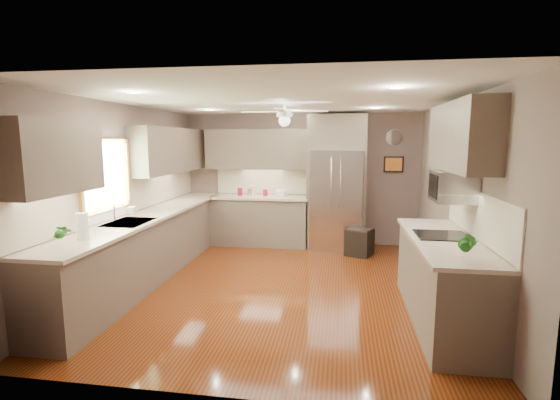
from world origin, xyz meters
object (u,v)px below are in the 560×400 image
(paper_towel, at_px, (82,226))
(refrigerator, at_px, (336,185))
(canister_c, at_px, (253,191))
(soap_bottle, at_px, (133,210))
(canister_b, at_px, (250,192))
(potted_plant_left, at_px, (60,232))
(canister_a, at_px, (240,192))
(bowl, at_px, (281,195))
(microwave, at_px, (452,186))
(stool, at_px, (360,242))
(potted_plant_right, at_px, (468,244))
(canister_d, at_px, (265,193))

(paper_towel, bearing_deg, refrigerator, 53.72)
(canister_c, xyz_separation_m, soap_bottle, (-1.18, -2.41, 0.01))
(canister_b, height_order, paper_towel, paper_towel)
(canister_b, bearing_deg, potted_plant_left, -104.44)
(canister_a, height_order, bowl, canister_a)
(microwave, height_order, stool, microwave)
(microwave, distance_m, paper_towel, 4.08)
(canister_b, relative_size, paper_towel, 0.42)
(bowl, relative_size, microwave, 0.44)
(soap_bottle, xyz_separation_m, stool, (3.19, 1.86, -0.80))
(potted_plant_right, height_order, refrigerator, refrigerator)
(stool, xyz_separation_m, paper_towel, (-3.07, -3.14, 0.84))
(bowl, height_order, refrigerator, refrigerator)
(canister_b, xyz_separation_m, potted_plant_left, (-1.02, -3.97, 0.08))
(microwave, bearing_deg, potted_plant_right, -96.15)
(bowl, height_order, microwave, microwave)
(canister_a, height_order, potted_plant_left, potted_plant_left)
(canister_b, distance_m, bowl, 0.62)
(potted_plant_right, distance_m, stool, 3.53)
(canister_b, relative_size, canister_d, 0.98)
(canister_c, bearing_deg, stool, -15.25)
(soap_bottle, xyz_separation_m, paper_towel, (0.12, -1.28, 0.04))
(potted_plant_right, height_order, bowl, potted_plant_right)
(potted_plant_left, height_order, stool, potted_plant_left)
(stool, bearing_deg, canister_c, 164.75)
(soap_bottle, height_order, paper_towel, paper_towel)
(canister_d, relative_size, potted_plant_left, 0.45)
(paper_towel, bearing_deg, potted_plant_right, -2.82)
(canister_c, relative_size, bowl, 0.81)
(canister_c, bearing_deg, potted_plant_right, -54.30)
(canister_a, bearing_deg, stool, -12.03)
(soap_bottle, height_order, potted_plant_left, potted_plant_left)
(soap_bottle, relative_size, refrigerator, 0.08)
(soap_bottle, height_order, microwave, microwave)
(canister_d, xyz_separation_m, paper_towel, (-1.30, -3.66, 0.08))
(soap_bottle, relative_size, potted_plant_left, 0.67)
(soap_bottle, relative_size, microwave, 0.36)
(canister_d, distance_m, potted_plant_left, 4.20)
(soap_bottle, bearing_deg, canister_d, 59.13)
(bowl, xyz_separation_m, refrigerator, (1.02, -0.00, 0.22))
(canister_b, bearing_deg, microwave, -42.97)
(canister_d, height_order, bowl, canister_d)
(potted_plant_right, bearing_deg, soap_bottle, 159.67)
(potted_plant_right, bearing_deg, stool, 103.17)
(potted_plant_left, bearing_deg, stool, 48.31)
(potted_plant_left, bearing_deg, microwave, 16.92)
(canister_d, height_order, potted_plant_left, potted_plant_left)
(microwave, bearing_deg, canister_c, 136.01)
(potted_plant_left, height_order, refrigerator, refrigerator)
(bowl, relative_size, stool, 0.45)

